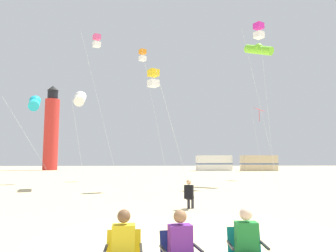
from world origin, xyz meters
TOP-DOWN VIEW (x-y plane):
  - ground at (0.00, 0.00)m, footprint 200.00×200.00m
  - spectator_yellow_chair at (-1.25, -2.85)m, footprint 0.35×0.51m
  - spectator_navy_chair at (-0.40, -2.92)m, footprint 0.38×0.54m
  - camp_chair_teal at (0.64, -2.66)m, footprint 0.59×0.61m
  - spectator_teal_chair at (0.63, -2.79)m, footprint 0.36×0.53m
  - kite_flyer_standing at (0.81, 4.68)m, footprint 0.45×0.56m
  - kite_box_rainbow at (-5.42, 20.56)m, footprint 3.29×2.68m
  - kite_tube_white at (-5.45, 14.25)m, footprint 1.12×2.56m
  - kite_box_magenta at (7.53, 14.25)m, footprint 1.99×1.90m
  - kite_box_gold at (-0.40, 12.45)m, footprint 2.77×2.77m
  - kite_diamond_scarlet at (10.55, 22.68)m, footprint 1.39×1.39m
  - kite_box_orange at (-1.21, 23.36)m, footprint 2.99×2.99m
  - kite_tube_lime at (8.35, 16.53)m, footprint 2.08×2.40m
  - kite_tube_cyan at (-8.71, 14.77)m, footprint 3.48×3.52m
  - lighthouse_distant at (-19.32, 55.25)m, footprint 2.80×2.80m
  - rv_van_white at (11.87, 49.59)m, footprint 6.46×2.39m
  - rv_van_tan at (19.96, 48.38)m, footprint 6.61×2.87m

SIDE VIEW (x-z plane):
  - ground at x=0.00m, z-range 0.00..0.00m
  - camp_chair_teal at x=0.64m, z-range 0.09..0.91m
  - spectator_yellow_chair at x=-1.25m, z-range 0.03..1.19m
  - spectator_navy_chair at x=-0.40m, z-range 0.03..1.19m
  - spectator_teal_chair at x=0.63m, z-range 0.03..1.19m
  - kite_flyer_standing at x=0.81m, z-range 0.03..1.19m
  - rv_van_white at x=11.87m, z-range -0.01..2.79m
  - rv_van_tan at x=19.96m, z-range -0.01..2.79m
  - kite_tube_cyan at x=-8.71m, z-range 2.63..9.29m
  - kite_tube_white at x=-5.45m, z-range 2.76..9.68m
  - kite_diamond_scarlet at x=10.55m, z-range 3.16..10.37m
  - kite_box_gold at x=-0.40m, z-range 3.34..11.19m
  - lighthouse_distant at x=-19.32m, z-range -0.56..16.24m
  - kite_tube_lime at x=8.35m, z-range 5.13..16.79m
  - kite_box_magenta at x=7.53m, z-range 5.47..17.61m
  - kite_box_orange at x=-1.21m, z-range 5.97..19.14m
  - kite_box_rainbow at x=-5.42m, z-range 6.12..19.58m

